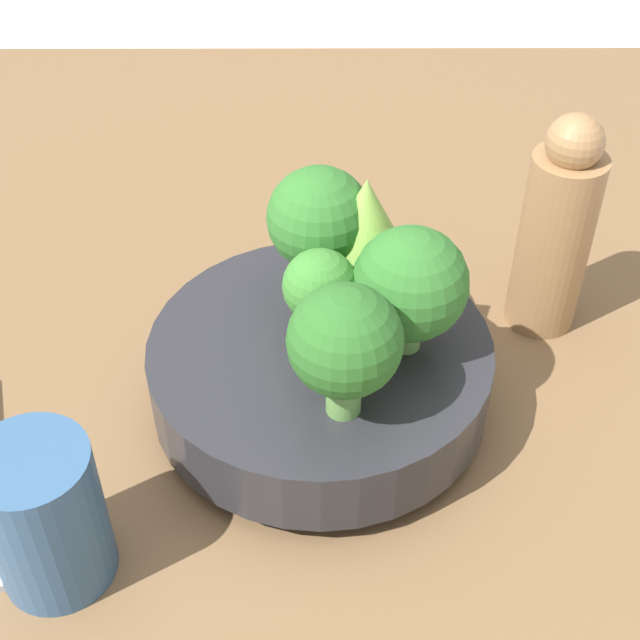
# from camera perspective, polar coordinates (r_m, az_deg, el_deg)

# --- Properties ---
(ground_plane) EXTENTS (6.00, 6.00, 0.00)m
(ground_plane) POSITION_cam_1_polar(r_m,az_deg,el_deg) (0.65, -2.43, -7.94)
(ground_plane) COLOR silver
(table) EXTENTS (1.11, 0.84, 0.05)m
(table) POSITION_cam_1_polar(r_m,az_deg,el_deg) (0.63, -2.49, -6.50)
(table) COLOR brown
(table) RESTS_ON ground_plane
(bowl) EXTENTS (0.22, 0.22, 0.06)m
(bowl) POSITION_cam_1_polar(r_m,az_deg,el_deg) (0.58, -0.00, -3.29)
(bowl) COLOR #28282D
(bowl) RESTS_ON table
(romanesco_piece_far) EXTENTS (0.06, 0.06, 0.09)m
(romanesco_piece_far) POSITION_cam_1_polar(r_m,az_deg,el_deg) (0.56, 2.92, 5.99)
(romanesco_piece_far) COLOR #6BA34C
(romanesco_piece_far) RESTS_ON bowl
(broccoli_floret_right) EXTENTS (0.07, 0.07, 0.09)m
(broccoli_floret_right) POSITION_cam_1_polar(r_m,az_deg,el_deg) (0.49, 1.60, -1.48)
(broccoli_floret_right) COLOR #609347
(broccoli_floret_right) RESTS_ON bowl
(broccoli_floret_left) EXTENTS (0.07, 0.07, 0.09)m
(broccoli_floret_left) POSITION_cam_1_polar(r_m,az_deg,el_deg) (0.57, -0.05, 6.38)
(broccoli_floret_left) COLOR #7AB256
(broccoli_floret_left) RESTS_ON bowl
(broccoli_floret_back) EXTENTS (0.07, 0.07, 0.09)m
(broccoli_floret_back) POSITION_cam_1_polar(r_m,az_deg,el_deg) (0.53, 5.79, 2.24)
(broccoli_floret_back) COLOR #6BA34C
(broccoli_floret_back) RESTS_ON bowl
(broccoli_floret_center) EXTENTS (0.05, 0.05, 0.07)m
(broccoli_floret_center) POSITION_cam_1_polar(r_m,az_deg,el_deg) (0.54, 0.00, 1.94)
(broccoli_floret_center) COLOR #7AB256
(broccoli_floret_center) RESTS_ON bowl
(cup) EXTENTS (0.06, 0.06, 0.10)m
(cup) POSITION_cam_1_polar(r_m,az_deg,el_deg) (0.51, -17.19, -11.92)
(cup) COLOR #33567F
(cup) RESTS_ON table
(pepper_mill) EXTENTS (0.05, 0.05, 0.17)m
(pepper_mill) POSITION_cam_1_polar(r_m,az_deg,el_deg) (0.65, 14.88, 5.56)
(pepper_mill) COLOR #997047
(pepper_mill) RESTS_ON table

